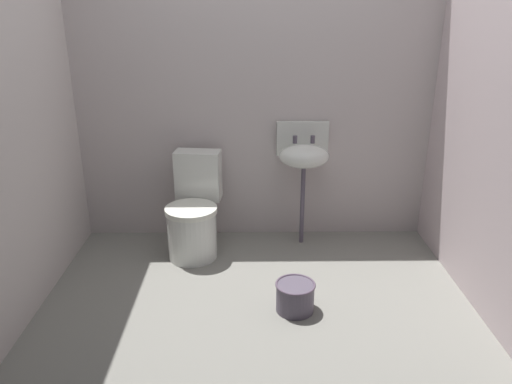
# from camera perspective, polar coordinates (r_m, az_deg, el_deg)

# --- Properties ---
(ground_plane) EXTENTS (3.26, 2.66, 0.08)m
(ground_plane) POSITION_cam_1_polar(r_m,az_deg,el_deg) (3.38, 0.06, -13.56)
(ground_plane) COLOR gray
(wall_back) EXTENTS (3.26, 0.10, 2.33)m
(wall_back) POSITION_cam_1_polar(r_m,az_deg,el_deg) (4.03, -0.16, 10.75)
(wall_back) COLOR #BAAEAD
(wall_back) RESTS_ON ground
(wall_left) EXTENTS (0.10, 2.46, 2.33)m
(wall_left) POSITION_cam_1_polar(r_m,az_deg,el_deg) (3.30, -26.74, 6.28)
(wall_left) COLOR #BEB3B0
(wall_left) RESTS_ON ground
(wall_right) EXTENTS (0.10, 2.46, 2.33)m
(wall_right) POSITION_cam_1_polar(r_m,az_deg,el_deg) (3.34, 26.54, 6.44)
(wall_right) COLOR #BCAAAC
(wall_right) RESTS_ON ground
(toilet_near_wall) EXTENTS (0.44, 0.63, 0.78)m
(toilet_near_wall) POSITION_cam_1_polar(r_m,az_deg,el_deg) (3.91, -7.17, -2.63)
(toilet_near_wall) COLOR silver
(toilet_near_wall) RESTS_ON ground
(sink) EXTENTS (0.42, 0.35, 0.99)m
(sink) POSITION_cam_1_polar(r_m,az_deg,el_deg) (3.94, 5.54, 4.31)
(sink) COLOR #514857
(sink) RESTS_ON ground
(bucket) EXTENTS (0.26, 0.26, 0.20)m
(bucket) POSITION_cam_1_polar(r_m,az_deg,el_deg) (3.27, 4.53, -11.90)
(bucket) COLOR #514857
(bucket) RESTS_ON ground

